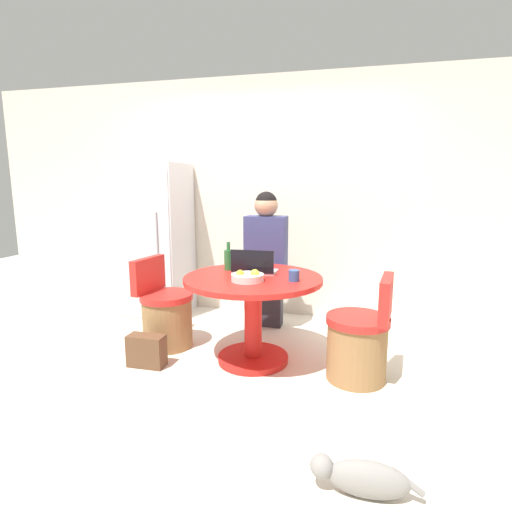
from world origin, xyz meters
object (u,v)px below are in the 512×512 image
(chair_right_side, at_px, (359,343))
(dining_table, at_px, (253,303))
(laptop, at_px, (254,268))
(bottle, at_px, (229,259))
(handbag, at_px, (147,351))
(person_seated, at_px, (267,253))
(fruit_bowl, at_px, (248,277))
(cat, at_px, (362,477))
(chair_left_side, at_px, (166,316))
(refrigerator, at_px, (153,240))

(chair_right_side, bearing_deg, dining_table, -90.00)
(laptop, relative_size, bottle, 1.47)
(laptop, distance_m, handbag, 1.10)
(person_seated, height_order, fruit_bowl, person_seated)
(cat, bearing_deg, person_seated, -66.84)
(cat, distance_m, handbag, 1.95)
(laptop, height_order, cat, laptop)
(bottle, distance_m, handbag, 1.01)
(chair_right_side, height_order, fruit_bowl, fruit_bowl)
(chair_left_side, xyz_separation_m, person_seated, (0.79, 0.66, 0.50))
(chair_left_side, bearing_deg, chair_right_side, -89.91)
(dining_table, relative_size, chair_left_side, 1.39)
(person_seated, relative_size, handbag, 4.63)
(chair_left_side, relative_size, laptop, 2.24)
(chair_right_side, relative_size, cat, 1.53)
(laptop, bearing_deg, chair_left_side, -0.05)
(chair_left_side, xyz_separation_m, cat, (1.71, -1.42, -0.19))
(cat, relative_size, handbag, 1.75)
(chair_right_side, height_order, handbag, chair_right_side)
(chair_right_side, bearing_deg, bottle, -97.66)
(fruit_bowl, xyz_separation_m, bottle, (-0.27, 0.35, 0.06))
(person_seated, distance_m, fruit_bowl, 0.94)
(chair_right_side, xyz_separation_m, person_seated, (-0.90, 0.90, 0.50))
(bottle, bearing_deg, person_seated, 70.30)
(refrigerator, bearing_deg, chair_left_side, -56.85)
(chair_right_side, xyz_separation_m, cat, (0.01, -1.18, -0.19))
(fruit_bowl, xyz_separation_m, cat, (0.86, -1.14, -0.66))
(person_seated, relative_size, bottle, 5.68)
(fruit_bowl, relative_size, bottle, 1.02)
(refrigerator, height_order, bottle, refrigerator)
(fruit_bowl, distance_m, cat, 1.57)
(chair_left_side, distance_m, handbag, 0.45)
(laptop, height_order, fruit_bowl, laptop)
(chair_left_side, bearing_deg, cat, -121.66)
(refrigerator, height_order, laptop, refrigerator)
(chair_right_side, relative_size, laptop, 2.24)
(refrigerator, bearing_deg, handbag, -65.14)
(dining_table, bearing_deg, refrigerator, 145.34)
(laptop, bearing_deg, cat, 121.79)
(refrigerator, height_order, cat, refrigerator)
(chair_left_side, relative_size, chair_right_side, 1.00)
(dining_table, height_order, person_seated, person_seated)
(person_seated, relative_size, laptop, 3.86)
(fruit_bowl, height_order, bottle, bottle)
(chair_right_side, bearing_deg, person_seated, -126.85)
(refrigerator, height_order, chair_left_side, refrigerator)
(chair_left_side, distance_m, laptop, 0.96)
(refrigerator, bearing_deg, person_seated, -7.94)
(person_seated, xyz_separation_m, handbag, (-0.75, -1.08, -0.65))
(person_seated, relative_size, fruit_bowl, 5.57)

